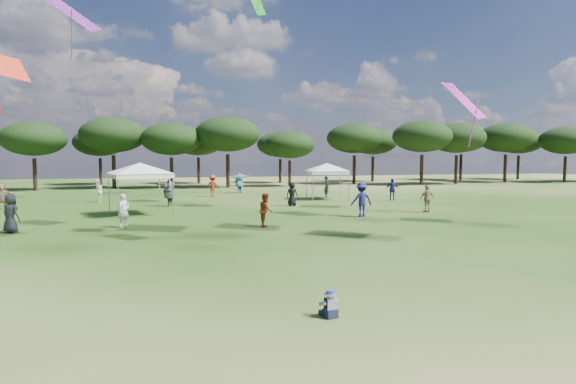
# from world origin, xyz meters

# --- Properties ---
(ground) EXTENTS (140.00, 140.00, 0.00)m
(ground) POSITION_xyz_m (0.00, 0.00, 0.00)
(ground) COLOR #2E4E17
(ground) RESTS_ON ground
(tree_line) EXTENTS (108.78, 17.63, 7.77)m
(tree_line) POSITION_xyz_m (2.39, 47.41, 5.42)
(tree_line) COLOR black
(tree_line) RESTS_ON ground
(tent_left) EXTENTS (6.09, 6.09, 3.28)m
(tent_left) POSITION_xyz_m (-4.90, 21.35, 2.85)
(tent_left) COLOR gray
(tent_left) RESTS_ON ground
(tent_right) EXTENTS (5.82, 5.82, 3.11)m
(tent_right) POSITION_xyz_m (8.67, 27.95, 2.69)
(tent_right) COLOR gray
(tent_right) RESTS_ON ground
(toddler) EXTENTS (0.41, 0.45, 0.58)m
(toddler) POSITION_xyz_m (-0.48, 2.10, 0.26)
(toddler) COLOR #161932
(toddler) RESTS_ON ground
(festival_crowd) EXTENTS (28.40, 22.21, 1.92)m
(festival_crowd) POSITION_xyz_m (-1.35, 25.81, 0.90)
(festival_crowd) COLOR navy
(festival_crowd) RESTS_ON ground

